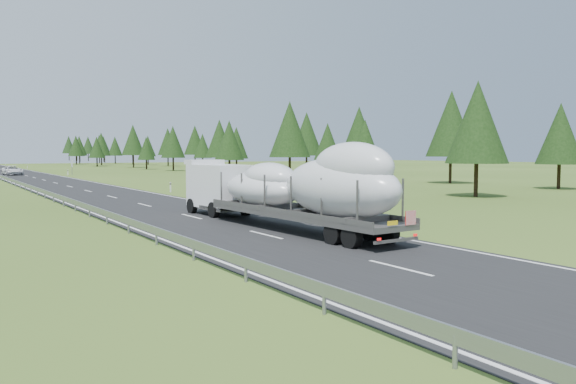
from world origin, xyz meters
TOP-DOWN VIEW (x-y plane):
  - ground at (0.00, 0.00)m, footprint 400.00×400.00m
  - road_surface at (0.00, 100.00)m, footprint 10.00×400.00m
  - marker_posts at (6.50, 155.00)m, footprint 0.13×350.08m
  - highway_sign at (7.20, 80.00)m, footprint 0.08×0.90m
  - tree_line_right at (40.01, 115.10)m, footprint 28.14×312.52m
  - boat_truck at (1.96, 1.29)m, footprint 3.10×18.63m
  - distant_van at (-1.62, 85.23)m, footprint 3.15×6.06m

SIDE VIEW (x-z plane):
  - ground at x=0.00m, z-range 0.00..0.00m
  - road_surface at x=0.00m, z-range 0.00..0.02m
  - marker_posts at x=6.50m, z-range 0.04..1.04m
  - distant_van at x=-1.62m, z-range 0.00..1.63m
  - highway_sign at x=7.20m, z-range 0.51..3.11m
  - boat_truck at x=1.96m, z-range 0.01..4.36m
  - tree_line_right at x=40.01m, z-range 0.57..13.03m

